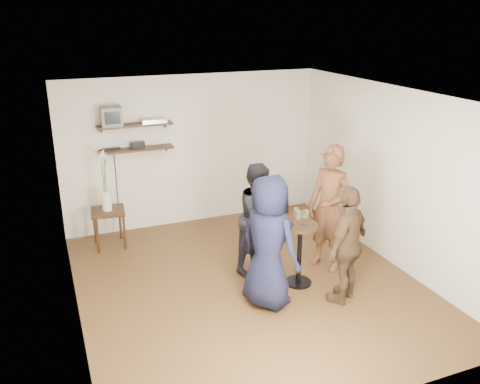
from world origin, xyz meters
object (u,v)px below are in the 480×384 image
(crt_monitor, at_px, (111,116))
(person_navy, at_px, (269,242))
(person_brown, at_px, (347,245))
(drinks_table, at_px, (300,246))
(radio, at_px, (138,145))
(side_table, at_px, (108,216))
(dvd_deck, at_px, (154,121))
(person_dark, at_px, (260,218))
(person_plaid, at_px, (329,208))

(crt_monitor, height_order, person_navy, crt_monitor)
(person_navy, bearing_deg, person_brown, -132.63)
(drinks_table, bearing_deg, radio, 122.09)
(drinks_table, bearing_deg, side_table, 135.66)
(dvd_deck, height_order, person_brown, dvd_deck)
(person_dark, bearing_deg, side_table, 111.60)
(person_navy, xyz_separation_m, person_brown, (0.97, -0.27, -0.08))
(crt_monitor, height_order, dvd_deck, crt_monitor)
(crt_monitor, bearing_deg, side_table, -119.87)
(person_navy, relative_size, person_brown, 1.11)
(dvd_deck, xyz_separation_m, drinks_table, (1.35, -2.60, -1.33))
(person_dark, bearing_deg, drinks_table, -90.00)
(radio, distance_m, person_brown, 3.82)
(side_table, bearing_deg, person_dark, -39.73)
(radio, bearing_deg, person_brown, -58.00)
(crt_monitor, relative_size, person_dark, 0.20)
(radio, xyz_separation_m, person_dark, (1.30, -1.99, -0.72))
(crt_monitor, bearing_deg, person_navy, -64.23)
(person_dark, relative_size, person_brown, 1.02)
(radio, height_order, person_dark, person_dark)
(side_table, relative_size, person_dark, 0.38)
(dvd_deck, distance_m, drinks_table, 3.21)
(side_table, height_order, drinks_table, drinks_table)
(drinks_table, xyz_separation_m, person_dark, (-0.33, 0.60, 0.23))
(dvd_deck, relative_size, person_dark, 0.25)
(radio, distance_m, side_table, 1.24)
(person_dark, bearing_deg, crt_monitor, 101.55)
(side_table, height_order, person_navy, person_navy)
(person_brown, bearing_deg, person_plaid, -138.18)
(side_table, relative_size, drinks_table, 0.69)
(person_brown, bearing_deg, radio, -89.59)
(crt_monitor, xyz_separation_m, person_dark, (1.69, -1.99, -1.22))
(dvd_deck, bearing_deg, person_navy, -75.83)
(dvd_deck, height_order, person_dark, dvd_deck)
(crt_monitor, xyz_separation_m, person_brown, (2.37, -3.18, -1.23))
(drinks_table, bearing_deg, dvd_deck, 117.41)
(side_table, xyz_separation_m, person_dark, (1.92, -1.59, 0.29))
(drinks_table, bearing_deg, person_brown, -58.41)
(radio, bearing_deg, side_table, -147.05)
(drinks_table, xyz_separation_m, person_plaid, (0.62, 0.29, 0.35))
(radio, xyz_separation_m, drinks_table, (1.63, -2.60, -0.95))
(dvd_deck, relative_size, radio, 1.82)
(dvd_deck, relative_size, person_plaid, 0.22)
(side_table, height_order, person_dark, person_dark)
(drinks_table, relative_size, person_plaid, 0.48)
(crt_monitor, bearing_deg, person_brown, -53.25)
(person_navy, bearing_deg, person_dark, -44.08)
(side_table, height_order, person_plaid, person_plaid)
(radio, relative_size, person_navy, 0.13)
(crt_monitor, relative_size, drinks_table, 0.36)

